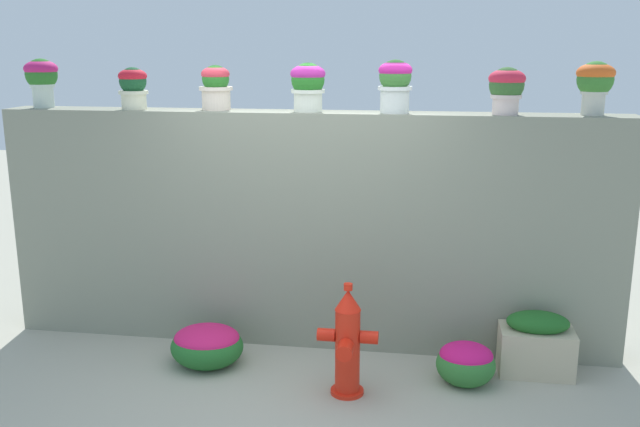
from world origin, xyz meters
The scene contains 13 objects.
ground_plane centered at (0.00, 0.00, 0.00)m, with size 24.00×24.00×0.00m, color #A4A18E.
stone_wall centered at (0.00, 1.26, 1.05)m, with size 5.44×0.39×2.10m, color gray.
potted_plant_0 centered at (-2.44, 1.29, 2.37)m, with size 0.30×0.30×0.44m.
potted_plant_1 centered at (-1.55, 1.23, 2.31)m, with size 0.26×0.26×0.37m.
potted_plant_2 centered at (-0.81, 1.30, 2.31)m, with size 0.29×0.29×0.39m.
potted_plant_3 centered at (0.01, 1.26, 2.33)m, with size 0.30×0.30×0.41m.
potted_plant_4 centered at (0.75, 1.24, 2.35)m, with size 0.28×0.28×0.44m.
potted_plant_5 centered at (1.65, 1.23, 2.32)m, with size 0.30×0.30×0.38m.
potted_plant_6 centered at (2.34, 1.30, 2.37)m, with size 0.30×0.30×0.43m.
fire_hydrant centered at (0.48, 0.28, 0.42)m, with size 0.47×0.38×0.90m.
flower_bush_left centered at (-0.76, 0.61, 0.18)m, with size 0.62×0.56×0.35m.
flower_bush_right centered at (1.40, 0.60, 0.18)m, with size 0.47×0.42×0.36m.
planter_box centered at (1.97, 0.87, 0.26)m, with size 0.59×0.36×0.54m.
Camera 1 is at (1.02, -4.64, 2.63)m, focal length 38.98 mm.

